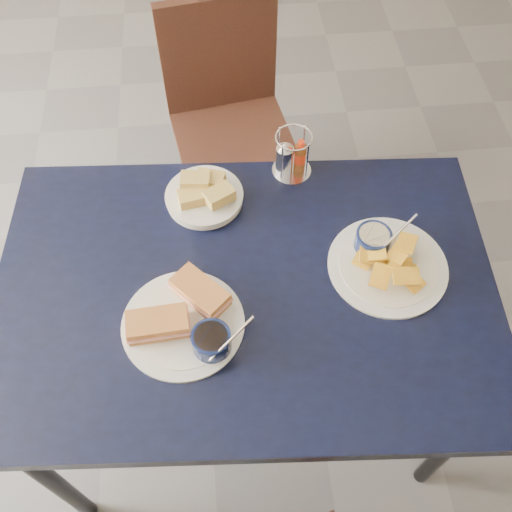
{
  "coord_description": "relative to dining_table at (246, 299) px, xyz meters",
  "views": [
    {
      "loc": [
        0.09,
        -0.86,
        1.95
      ],
      "look_at": [
        0.17,
        -0.11,
        0.82
      ],
      "focal_mm": 40.0,
      "sensor_mm": 36.0,
      "label": 1
    }
  ],
  "objects": [
    {
      "name": "ground",
      "position": [
        -0.14,
        0.15,
        -0.69
      ],
      "size": [
        6.0,
        6.0,
        0.0
      ],
      "primitive_type": "plane",
      "color": "#55555A",
      "rests_on": "ground"
    },
    {
      "name": "dining_table",
      "position": [
        0.0,
        0.0,
        0.0
      ],
      "size": [
        1.29,
        0.9,
        0.75
      ],
      "color": "black",
      "rests_on": "ground"
    },
    {
      "name": "chair_far",
      "position": [
        0.02,
        0.92,
        -0.18
      ],
      "size": [
        0.48,
        0.46,
        0.89
      ],
      "color": "black",
      "rests_on": "ground"
    },
    {
      "name": "sandwich_plate",
      "position": [
        -0.14,
        -0.09,
        0.09
      ],
      "size": [
        0.31,
        0.29,
        0.12
      ],
      "color": "white",
      "rests_on": "dining_table"
    },
    {
      "name": "plantain_plate",
      "position": [
        0.35,
        0.04,
        0.08
      ],
      "size": [
        0.3,
        0.3,
        0.12
      ],
      "color": "white",
      "rests_on": "dining_table"
    },
    {
      "name": "bread_basket",
      "position": [
        -0.09,
        0.28,
        0.09
      ],
      "size": [
        0.21,
        0.21,
        0.07
      ],
      "color": "white",
      "rests_on": "dining_table"
    },
    {
      "name": "condiment_caddy",
      "position": [
        0.16,
        0.36,
        0.12
      ],
      "size": [
        0.11,
        0.11,
        0.14
      ],
      "color": "silver",
      "rests_on": "dining_table"
    }
  ]
}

